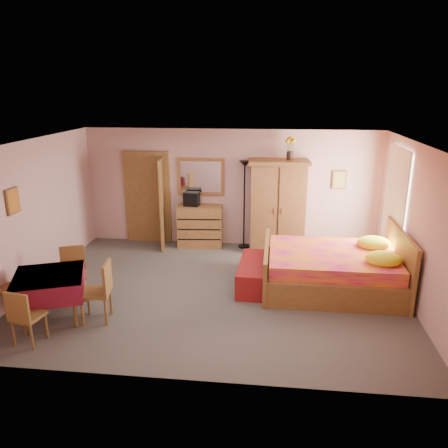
# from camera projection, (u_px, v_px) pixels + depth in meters

# --- Properties ---
(floor) EXTENTS (6.50, 6.50, 0.00)m
(floor) POSITION_uv_depth(u_px,v_px,m) (217.00, 291.00, 7.74)
(floor) COLOR #625D57
(floor) RESTS_ON ground
(ceiling) EXTENTS (6.50, 6.50, 0.00)m
(ceiling) POSITION_uv_depth(u_px,v_px,m) (216.00, 143.00, 6.96)
(ceiling) COLOR brown
(ceiling) RESTS_ON wall_back
(wall_back) EXTENTS (6.50, 0.10, 2.60)m
(wall_back) POSITION_uv_depth(u_px,v_px,m) (231.00, 188.00, 9.72)
(wall_back) COLOR #DAA49E
(wall_back) RESTS_ON floor
(wall_front) EXTENTS (6.50, 0.10, 2.60)m
(wall_front) POSITION_uv_depth(u_px,v_px,m) (188.00, 284.00, 4.98)
(wall_front) COLOR #DAA49E
(wall_front) RESTS_ON floor
(wall_left) EXTENTS (0.10, 5.00, 2.60)m
(wall_left) POSITION_uv_depth(u_px,v_px,m) (34.00, 215.00, 7.70)
(wall_left) COLOR #DAA49E
(wall_left) RESTS_ON floor
(wall_right) EXTENTS (0.10, 5.00, 2.60)m
(wall_right) POSITION_uv_depth(u_px,v_px,m) (417.00, 227.00, 7.00)
(wall_right) COLOR #DAA49E
(wall_right) RESTS_ON floor
(doorway) EXTENTS (1.06, 0.12, 2.15)m
(doorway) POSITION_uv_depth(u_px,v_px,m) (148.00, 198.00, 9.98)
(doorway) COLOR #9E6B35
(doorway) RESTS_ON floor
(window) EXTENTS (0.08, 1.40, 1.95)m
(window) POSITION_uv_depth(u_px,v_px,m) (396.00, 200.00, 8.10)
(window) COLOR white
(window) RESTS_ON wall_right
(picture_left) EXTENTS (0.04, 0.32, 0.42)m
(picture_left) POSITION_uv_depth(u_px,v_px,m) (13.00, 201.00, 7.01)
(picture_left) COLOR orange
(picture_left) RESTS_ON wall_left
(picture_back) EXTENTS (0.30, 0.04, 0.40)m
(picture_back) POSITION_uv_depth(u_px,v_px,m) (339.00, 180.00, 9.37)
(picture_back) COLOR #D8BF59
(picture_back) RESTS_ON wall_back
(chest_of_drawers) EXTENTS (1.02, 0.57, 0.93)m
(chest_of_drawers) POSITION_uv_depth(u_px,v_px,m) (200.00, 226.00, 9.83)
(chest_of_drawers) COLOR #9F6636
(chest_of_drawers) RESTS_ON floor
(wall_mirror) EXTENTS (1.05, 0.07, 0.83)m
(wall_mirror) POSITION_uv_depth(u_px,v_px,m) (201.00, 177.00, 9.70)
(wall_mirror) COLOR white
(wall_mirror) RESTS_ON wall_back
(stereo) EXTENTS (0.35, 0.27, 0.31)m
(stereo) POSITION_uv_depth(u_px,v_px,m) (192.00, 199.00, 9.66)
(stereo) COLOR black
(stereo) RESTS_ON chest_of_drawers
(floor_lamp) EXTENTS (0.25, 0.25, 1.96)m
(floor_lamp) POSITION_uv_depth(u_px,v_px,m) (244.00, 205.00, 9.57)
(floor_lamp) COLOR black
(floor_lamp) RESTS_ON floor
(wardrobe) EXTENTS (1.31, 0.73, 2.00)m
(wardrobe) POSITION_uv_depth(u_px,v_px,m) (277.00, 206.00, 9.41)
(wardrobe) COLOR brown
(wardrobe) RESTS_ON floor
(sunflower_vase) EXTENTS (0.19, 0.19, 0.48)m
(sunflower_vase) POSITION_uv_depth(u_px,v_px,m) (290.00, 148.00, 9.05)
(sunflower_vase) COLOR yellow
(sunflower_vase) RESTS_ON wardrobe
(bed) EXTENTS (2.41, 1.90, 1.11)m
(bed) POSITION_uv_depth(u_px,v_px,m) (332.00, 259.00, 7.69)
(bed) COLOR #DF1571
(bed) RESTS_ON floor
(bench) EXTENTS (0.56, 1.37, 0.45)m
(bench) POSITION_uv_depth(u_px,v_px,m) (253.00, 274.00, 7.88)
(bench) COLOR maroon
(bench) RESTS_ON floor
(dining_table) EXTENTS (1.30, 1.30, 0.73)m
(dining_table) POSITION_uv_depth(u_px,v_px,m) (51.00, 297.00, 6.71)
(dining_table) COLOR maroon
(dining_table) RESTS_ON floor
(chair_south) EXTENTS (0.44, 0.44, 0.83)m
(chair_south) POSITION_uv_depth(u_px,v_px,m) (28.00, 315.00, 6.06)
(chair_south) COLOR olive
(chair_south) RESTS_ON floor
(chair_north) EXTENTS (0.53, 0.53, 0.89)m
(chair_north) POSITION_uv_depth(u_px,v_px,m) (74.00, 274.00, 7.32)
(chair_north) COLOR #9E6635
(chair_north) RESTS_ON floor
(chair_west) EXTENTS (0.54, 0.54, 0.91)m
(chair_west) POSITION_uv_depth(u_px,v_px,m) (6.00, 288.00, 6.81)
(chair_west) COLOR olive
(chair_west) RESTS_ON floor
(chair_east) EXTENTS (0.49, 0.49, 0.95)m
(chair_east) POSITION_uv_depth(u_px,v_px,m) (96.00, 292.00, 6.63)
(chair_east) COLOR olive
(chair_east) RESTS_ON floor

